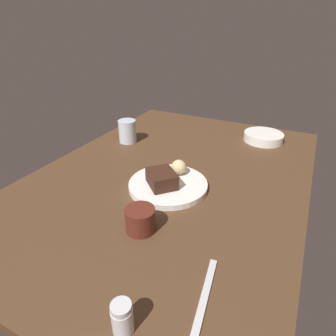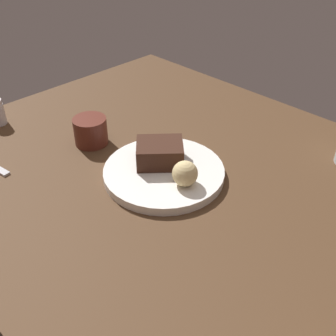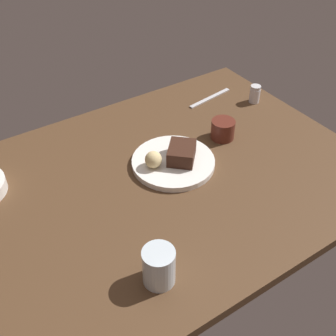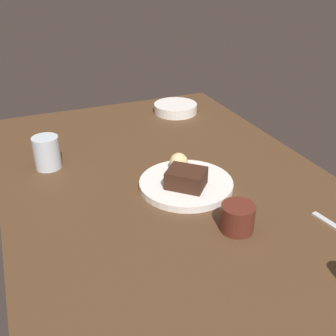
{
  "view_description": "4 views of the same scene",
  "coord_description": "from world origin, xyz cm",
  "px_view_note": "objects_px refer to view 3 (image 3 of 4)",
  "views": [
    {
      "loc": [
        74.15,
        35.94,
        49.73
      ],
      "look_at": [
        6.54,
        1.96,
        8.82
      ],
      "focal_mm": 30.51,
      "sensor_mm": 36.0,
      "label": 1
    },
    {
      "loc": [
        -38.56,
        48.18,
        51.63
      ],
      "look_at": [
        6.51,
        3.19,
        5.95
      ],
      "focal_mm": 43.53,
      "sensor_mm": 36.0,
      "label": 2
    },
    {
      "loc": [
        -44.55,
        -74.45,
        80.33
      ],
      "look_at": [
        2.52,
        -2.95,
        8.27
      ],
      "focal_mm": 44.81,
      "sensor_mm": 36.0,
      "label": 3
    },
    {
      "loc": [
        87.71,
        -35.36,
        56.33
      ],
      "look_at": [
        1.2,
        0.64,
        5.55
      ],
      "focal_mm": 42.92,
      "sensor_mm": 36.0,
      "label": 4
    }
  ],
  "objects_px": {
    "salt_shaker": "(255,94)",
    "butter_knife": "(210,98)",
    "water_glass": "(159,266)",
    "chocolate_cake_slice": "(182,153)",
    "coffee_cup": "(223,129)",
    "dessert_plate": "(173,162)",
    "bread_roll": "(153,160)"
  },
  "relations": [
    {
      "from": "salt_shaker",
      "to": "butter_knife",
      "type": "distance_m",
      "value": 0.16
    },
    {
      "from": "chocolate_cake_slice",
      "to": "coffee_cup",
      "type": "relative_size",
      "value": 1.24
    },
    {
      "from": "chocolate_cake_slice",
      "to": "butter_knife",
      "type": "bearing_deg",
      "value": 39.74
    },
    {
      "from": "chocolate_cake_slice",
      "to": "butter_knife",
      "type": "distance_m",
      "value": 0.38
    },
    {
      "from": "bread_roll",
      "to": "chocolate_cake_slice",
      "type": "bearing_deg",
      "value": -11.21
    },
    {
      "from": "chocolate_cake_slice",
      "to": "bread_roll",
      "type": "height_order",
      "value": "bread_roll"
    },
    {
      "from": "salt_shaker",
      "to": "butter_knife",
      "type": "height_order",
      "value": "salt_shaker"
    },
    {
      "from": "salt_shaker",
      "to": "water_glass",
      "type": "distance_m",
      "value": 0.81
    },
    {
      "from": "chocolate_cake_slice",
      "to": "butter_knife",
      "type": "relative_size",
      "value": 0.48
    },
    {
      "from": "salt_shaker",
      "to": "butter_knife",
      "type": "xyz_separation_m",
      "value": [
        -0.12,
        0.1,
        -0.03
      ]
    },
    {
      "from": "water_glass",
      "to": "coffee_cup",
      "type": "relative_size",
      "value": 1.24
    },
    {
      "from": "water_glass",
      "to": "butter_knife",
      "type": "distance_m",
      "value": 0.78
    },
    {
      "from": "chocolate_cake_slice",
      "to": "water_glass",
      "type": "xyz_separation_m",
      "value": [
        -0.27,
        -0.3,
        0.01
      ]
    },
    {
      "from": "water_glass",
      "to": "coffee_cup",
      "type": "distance_m",
      "value": 0.56
    },
    {
      "from": "dessert_plate",
      "to": "chocolate_cake_slice",
      "type": "relative_size",
      "value": 2.62
    },
    {
      "from": "salt_shaker",
      "to": "coffee_cup",
      "type": "bearing_deg",
      "value": -155.17
    },
    {
      "from": "coffee_cup",
      "to": "dessert_plate",
      "type": "bearing_deg",
      "value": -172.4
    },
    {
      "from": "coffee_cup",
      "to": "bread_roll",
      "type": "bearing_deg",
      "value": -175.57
    },
    {
      "from": "water_glass",
      "to": "coffee_cup",
      "type": "xyz_separation_m",
      "value": [
        0.45,
        0.34,
        -0.02
      ]
    },
    {
      "from": "salt_shaker",
      "to": "butter_knife",
      "type": "bearing_deg",
      "value": 139.12
    },
    {
      "from": "coffee_cup",
      "to": "chocolate_cake_slice",
      "type": "bearing_deg",
      "value": -168.4
    },
    {
      "from": "dessert_plate",
      "to": "water_glass",
      "type": "distance_m",
      "value": 0.4
    },
    {
      "from": "dessert_plate",
      "to": "chocolate_cake_slice",
      "type": "distance_m",
      "value": 0.04
    },
    {
      "from": "dessert_plate",
      "to": "water_glass",
      "type": "bearing_deg",
      "value": -128.38
    },
    {
      "from": "dessert_plate",
      "to": "chocolate_cake_slice",
      "type": "bearing_deg",
      "value": -25.16
    },
    {
      "from": "dessert_plate",
      "to": "coffee_cup",
      "type": "relative_size",
      "value": 3.25
    },
    {
      "from": "chocolate_cake_slice",
      "to": "salt_shaker",
      "type": "relative_size",
      "value": 1.47
    },
    {
      "from": "bread_roll",
      "to": "salt_shaker",
      "type": "bearing_deg",
      "value": 14.37
    },
    {
      "from": "dessert_plate",
      "to": "coffee_cup",
      "type": "xyz_separation_m",
      "value": [
        0.2,
        0.03,
        0.02
      ]
    },
    {
      "from": "bread_roll",
      "to": "butter_knife",
      "type": "height_order",
      "value": "bread_roll"
    },
    {
      "from": "salt_shaker",
      "to": "coffee_cup",
      "type": "height_order",
      "value": "salt_shaker"
    },
    {
      "from": "bread_roll",
      "to": "coffee_cup",
      "type": "bearing_deg",
      "value": 4.43
    }
  ]
}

